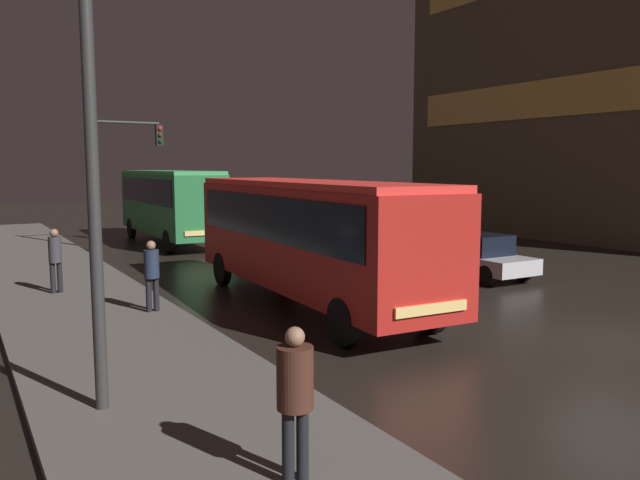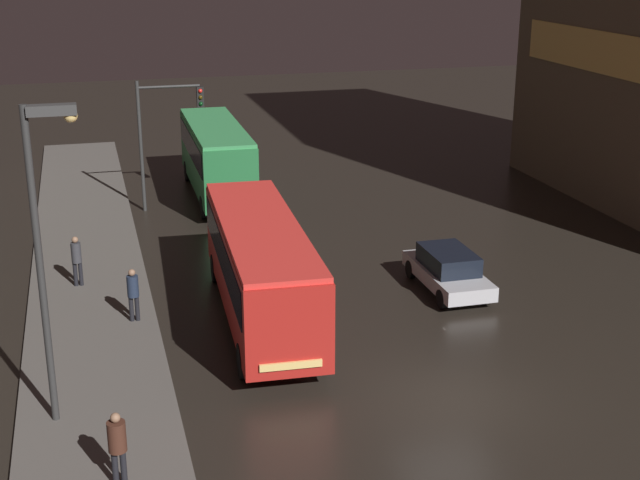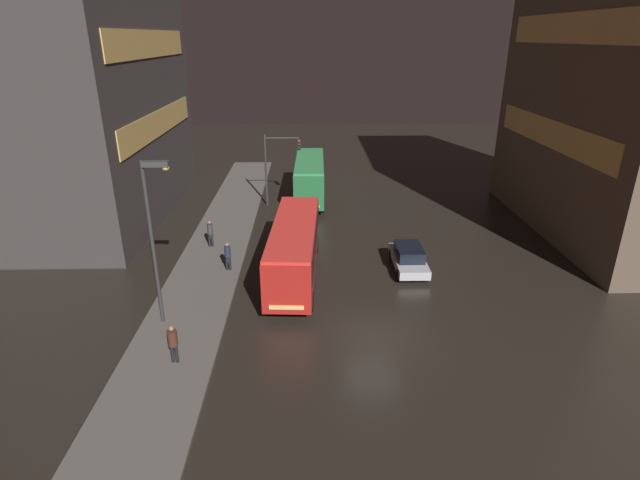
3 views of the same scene
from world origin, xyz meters
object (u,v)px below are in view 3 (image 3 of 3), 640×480
at_px(bus_far, 310,175).
at_px(car_taxi, 409,258).
at_px(traffic_light_main, 278,158).
at_px(pedestrian_near, 173,341).
at_px(street_lamp_sidewalk, 155,220).
at_px(pedestrian_far, 210,232).
at_px(pedestrian_mid, 228,254).
at_px(bus_near, 294,245).

distance_m(bus_far, car_taxi, 15.08).
height_order(bus_far, traffic_light_main, traffic_light_main).
bearing_deg(car_taxi, pedestrian_near, 38.44).
distance_m(traffic_light_main, street_lamp_sidewalk, 18.87).
xyz_separation_m(pedestrian_far, street_lamp_sidewalk, (-0.44, -9.22, 4.16)).
height_order(car_taxi, pedestrian_mid, pedestrian_mid).
bearing_deg(street_lamp_sidewalk, bus_near, 39.40).
xyz_separation_m(car_taxi, pedestrian_far, (-12.31, 3.37, 0.44)).
distance_m(bus_far, pedestrian_near, 23.71).
relative_size(car_taxi, pedestrian_near, 2.46).
bearing_deg(pedestrian_near, bus_near, 154.74).
height_order(bus_near, street_lamp_sidewalk, street_lamp_sidewalk).
bearing_deg(bus_near, traffic_light_main, -80.20).
bearing_deg(car_taxi, traffic_light_main, -56.05).
bearing_deg(pedestrian_near, car_taxi, 133.56).
xyz_separation_m(traffic_light_main, street_lamp_sidewalk, (-4.43, -18.29, 1.44)).
relative_size(pedestrian_mid, pedestrian_far, 0.96).
xyz_separation_m(car_taxi, pedestrian_near, (-11.58, -9.14, 0.46)).
bearing_deg(traffic_light_main, pedestrian_near, -98.62).
distance_m(pedestrian_mid, street_lamp_sidewalk, 7.35).
height_order(bus_far, pedestrian_mid, bus_far).
xyz_separation_m(bus_near, bus_far, (0.91, 14.75, 0.10)).
relative_size(bus_near, pedestrian_mid, 6.08).
xyz_separation_m(bus_far, street_lamp_sidewalk, (-6.93, -19.70, 3.24)).
distance_m(pedestrian_near, traffic_light_main, 21.98).
bearing_deg(pedestrian_mid, car_taxi, -145.71).
bearing_deg(pedestrian_near, pedestrian_far, -171.39).
distance_m(pedestrian_near, street_lamp_sidewalk, 5.41).
bearing_deg(pedestrian_far, bus_far, -68.32).
height_order(car_taxi, pedestrian_far, pedestrian_far).
relative_size(car_taxi, traffic_light_main, 0.74).
bearing_deg(bus_near, bus_far, -90.51).
distance_m(car_taxi, pedestrian_near, 14.76).
xyz_separation_m(bus_far, car_taxi, (5.82, -13.85, -1.37)).
height_order(bus_near, traffic_light_main, traffic_light_main).
relative_size(bus_far, traffic_light_main, 1.64).
bearing_deg(pedestrian_mid, pedestrian_near, 117.26).
relative_size(pedestrian_near, street_lamp_sidewalk, 0.22).
bearing_deg(street_lamp_sidewalk, bus_far, 70.63).
relative_size(pedestrian_near, traffic_light_main, 0.30).
bearing_deg(pedestrian_far, pedestrian_near, 146.75).
height_order(car_taxi, traffic_light_main, traffic_light_main).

